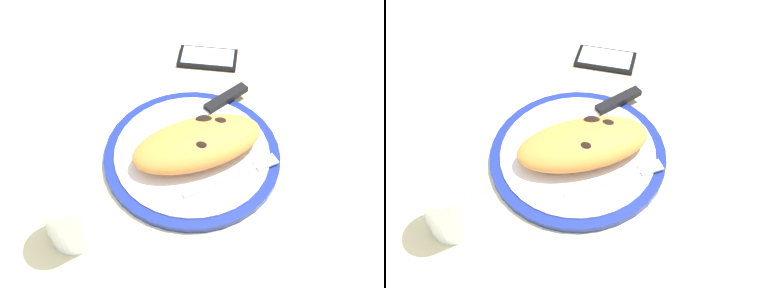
# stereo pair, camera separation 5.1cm
# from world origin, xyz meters

# --- Properties ---
(ground_plane) EXTENTS (1.50, 1.50, 0.03)m
(ground_plane) POSITION_xyz_m (0.00, 0.00, -0.01)
(ground_plane) COLOR beige
(plate) EXTENTS (0.31, 0.31, 0.02)m
(plate) POSITION_xyz_m (0.00, 0.00, 0.01)
(plate) COLOR navy
(plate) RESTS_ON ground_plane
(calzone) EXTENTS (0.24, 0.15, 0.05)m
(calzone) POSITION_xyz_m (0.01, -0.01, 0.04)
(calzone) COLOR orange
(calzone) RESTS_ON plate
(fork) EXTENTS (0.18, 0.03, 0.00)m
(fork) POSITION_xyz_m (0.04, -0.08, 0.02)
(fork) COLOR silver
(fork) RESTS_ON plate
(knife) EXTENTS (0.23, 0.06, 0.01)m
(knife) POSITION_xyz_m (0.09, 0.07, 0.02)
(knife) COLOR silver
(knife) RESTS_ON plate
(smartphone) EXTENTS (0.14, 0.13, 0.01)m
(smartphone) POSITION_xyz_m (0.16, 0.21, 0.01)
(smartphone) COLOR black
(smartphone) RESTS_ON ground_plane
(water_glass) EXTENTS (0.08, 0.08, 0.10)m
(water_glass) POSITION_xyz_m (-0.23, -0.04, 0.04)
(water_glass) COLOR silver
(water_glass) RESTS_ON ground_plane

